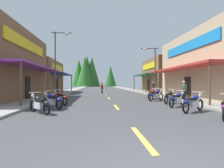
% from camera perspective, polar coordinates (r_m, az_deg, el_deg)
% --- Properties ---
extents(ground, '(10.34, 91.91, 0.10)m').
position_cam_1_polar(ground, '(33.88, -2.69, -2.36)').
color(ground, '#424244').
extents(sidewalk_left, '(2.27, 91.91, 0.12)m').
position_cam_1_polar(sidewalk_left, '(34.23, -13.30, -2.16)').
color(sidewalk_left, '#9E9991').
rests_on(sidewalk_left, ground).
extents(sidewalk_right, '(2.27, 91.91, 0.12)m').
position_cam_1_polar(sidewalk_right, '(34.67, 7.78, -2.12)').
color(sidewalk_right, gray).
rests_on(sidewalk_right, ground).
extents(centerline_dashes, '(0.16, 69.24, 0.01)m').
position_cam_1_polar(centerline_dashes, '(39.15, -2.97, -1.93)').
color(centerline_dashes, '#E0C64C').
rests_on(centerline_dashes, ground).
extents(storefront_left_far, '(8.59, 10.38, 4.99)m').
position_cam_1_polar(storefront_left_far, '(31.00, -22.75, 2.09)').
color(storefront_left_far, brown).
rests_on(storefront_left_far, ground).
extents(storefront_right_near, '(8.07, 13.55, 6.40)m').
position_cam_1_polar(storefront_right_near, '(20.57, 30.24, 4.97)').
color(storefront_right_near, tan).
rests_on(storefront_right_near, ground).
extents(storefront_right_far, '(10.15, 9.82, 5.55)m').
position_cam_1_polar(storefront_right_far, '(32.64, 18.34, 2.49)').
color(storefront_right_far, brown).
rests_on(storefront_right_far, ground).
extents(streetlamp_left, '(2.14, 0.30, 6.90)m').
position_cam_1_polar(streetlamp_left, '(20.27, -16.41, 8.56)').
color(streetlamp_left, '#474C51').
rests_on(streetlamp_left, ground).
extents(streetlamp_right, '(2.14, 0.30, 5.65)m').
position_cam_1_polar(streetlamp_right, '(21.94, 12.41, 6.09)').
color(streetlamp_right, '#474C51').
rests_on(streetlamp_right, ground).
extents(motorcycle_parked_right_1, '(1.82, 1.29, 1.04)m').
position_cam_1_polar(motorcycle_parked_right_1, '(10.45, 23.90, -5.30)').
color(motorcycle_parked_right_1, black).
rests_on(motorcycle_parked_right_1, ground).
extents(motorcycle_parked_right_2, '(1.70, 1.45, 1.04)m').
position_cam_1_polar(motorcycle_parked_right_2, '(12.48, 19.61, -4.40)').
color(motorcycle_parked_right_2, black).
rests_on(motorcycle_parked_right_2, ground).
extents(motorcycle_parked_right_3, '(1.48, 1.68, 1.04)m').
position_cam_1_polar(motorcycle_parked_right_3, '(14.32, 17.48, -3.80)').
color(motorcycle_parked_right_3, black).
rests_on(motorcycle_parked_right_3, ground).
extents(motorcycle_parked_right_4, '(1.76, 1.38, 1.04)m').
position_cam_1_polar(motorcycle_parked_right_4, '(16.04, 13.48, -3.36)').
color(motorcycle_parked_right_4, black).
rests_on(motorcycle_parked_right_4, ground).
extents(motorcycle_parked_right_5, '(1.43, 1.72, 1.04)m').
position_cam_1_polar(motorcycle_parked_right_5, '(17.60, 12.47, -3.04)').
color(motorcycle_parked_right_5, black).
rests_on(motorcycle_parked_right_5, ground).
extents(motorcycle_parked_left_0, '(1.49, 1.67, 1.04)m').
position_cam_1_polar(motorcycle_parked_left_0, '(9.79, -21.59, -5.68)').
color(motorcycle_parked_left_0, black).
rests_on(motorcycle_parked_left_0, ground).
extents(motorcycle_parked_left_1, '(1.56, 1.60, 1.04)m').
position_cam_1_polar(motorcycle_parked_left_1, '(11.46, -18.11, -4.81)').
color(motorcycle_parked_left_1, black).
rests_on(motorcycle_parked_left_1, ground).
extents(motorcycle_parked_left_2, '(1.35, 1.79, 1.04)m').
position_cam_1_polar(motorcycle_parked_left_2, '(13.26, -15.82, -4.12)').
color(motorcycle_parked_left_2, black).
rests_on(motorcycle_parked_left_2, ground).
extents(rider_cruising_lead, '(0.60, 2.14, 1.57)m').
position_cam_1_polar(rider_cruising_lead, '(27.71, -3.17, -1.49)').
color(rider_cruising_lead, black).
rests_on(rider_cruising_lead, ground).
extents(pedestrian_by_shop, '(0.39, 0.52, 1.72)m').
position_cam_1_polar(pedestrian_by_shop, '(16.92, 21.44, -1.45)').
color(pedestrian_by_shop, black).
rests_on(pedestrian_by_shop, ground).
extents(pedestrian_browsing, '(0.41, 0.49, 1.69)m').
position_cam_1_polar(pedestrian_browsing, '(23.50, 12.80, -1.01)').
color(pedestrian_browsing, '#B2A599').
rests_on(pedestrian_browsing, ground).
extents(treeline_backdrop, '(20.07, 10.78, 13.78)m').
position_cam_1_polar(treeline_backdrop, '(82.10, -7.50, 3.73)').
color(treeline_backdrop, '#2A6A23').
rests_on(treeline_backdrop, ground).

